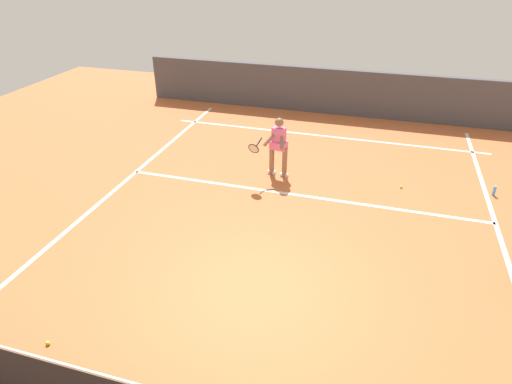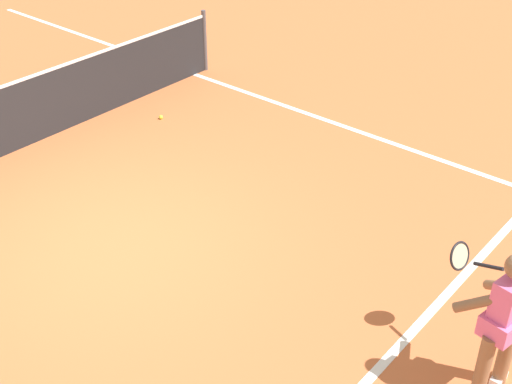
% 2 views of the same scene
% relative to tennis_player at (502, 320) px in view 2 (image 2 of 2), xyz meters
% --- Properties ---
extents(ground_plane, '(25.57, 25.57, 0.00)m').
position_rel_tennis_player_xyz_m(ground_plane, '(-0.73, 4.34, -0.85)').
color(ground_plane, '#C66638').
extents(sideline_right_marking, '(0.10, 17.67, 0.01)m').
position_rel_tennis_player_xyz_m(sideline_right_marking, '(3.61, 4.34, -0.84)').
color(sideline_right_marking, white).
rests_on(sideline_right_marking, ground).
extents(tennis_player, '(0.89, 0.91, 1.55)m').
position_rel_tennis_player_xyz_m(tennis_player, '(0.00, 0.00, 0.00)').
color(tennis_player, '#8C6647').
rests_on(tennis_player, ground).
extents(tennis_ball_near, '(0.07, 0.07, 0.07)m').
position_rel_tennis_player_xyz_m(tennis_ball_near, '(1.95, 6.35, -0.81)').
color(tennis_ball_near, '#D1E533').
rests_on(tennis_ball_near, ground).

